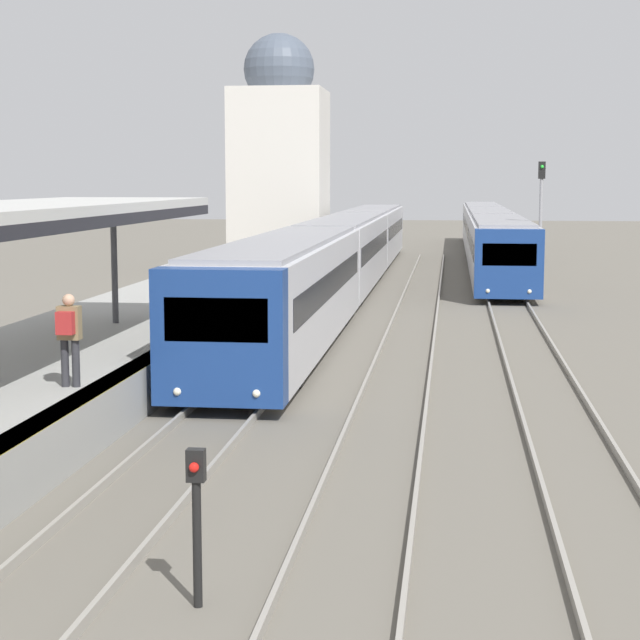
# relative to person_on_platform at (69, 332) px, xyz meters

# --- Properties ---
(person_on_platform) EXTENTS (0.40, 0.40, 1.66)m
(person_on_platform) POSITION_rel_person_on_platform_xyz_m (0.00, 0.00, 0.00)
(person_on_platform) COLOR #2D2D33
(person_on_platform) RESTS_ON station_platform
(train_near) EXTENTS (2.63, 49.79, 3.08)m
(train_near) POSITION_rel_person_on_platform_xyz_m (2.21, 26.90, -0.29)
(train_near) COLOR navy
(train_near) RESTS_ON ground_plane
(train_far) EXTENTS (2.57, 44.97, 2.97)m
(train_far) POSITION_rel_person_on_platform_xyz_m (8.83, 44.50, -0.34)
(train_far) COLOR navy
(train_far) RESTS_ON ground_plane
(signal_post_near) EXTENTS (0.20, 0.21, 1.78)m
(signal_post_near) POSITION_rel_person_on_platform_xyz_m (3.98, -6.99, -0.89)
(signal_post_near) COLOR black
(signal_post_near) RESTS_ON ground_plane
(signal_mast_far) EXTENTS (0.28, 0.29, 5.41)m
(signal_mast_far) POSITION_rel_person_on_platform_xyz_m (10.32, 26.95, 1.38)
(signal_mast_far) COLOR gray
(signal_mast_far) RESTS_ON ground_plane
(distant_domed_building) EXTENTS (4.65, 4.65, 11.97)m
(distant_domed_building) POSITION_rel_person_on_platform_xyz_m (-2.06, 36.23, 3.65)
(distant_domed_building) COLOR silver
(distant_domed_building) RESTS_ON ground_plane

